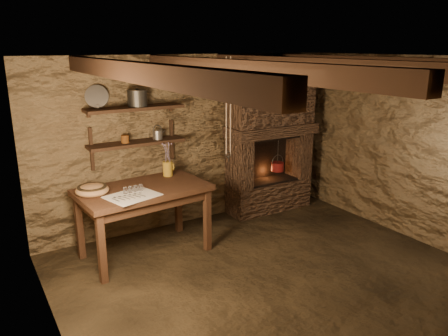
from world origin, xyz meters
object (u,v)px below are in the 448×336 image
work_table (144,219)px  wooden_bowl (92,190)px  stoneware_jug (168,162)px  red_pot (277,166)px  iron_stockpot (137,99)px

work_table → wooden_bowl: 0.74m
stoneware_jug → red_pot: (1.91, 0.12, -0.36)m
iron_stockpot → red_pot: iron_stockpot is taller
iron_stockpot → work_table: bearing=-109.6°
wooden_bowl → red_pot: bearing=6.4°
stoneware_jug → red_pot: size_ratio=0.82×
wooden_bowl → red_pot: (2.95, 0.33, -0.22)m
work_table → stoneware_jug: (0.46, 0.29, 0.59)m
iron_stockpot → wooden_bowl: bearing=-149.6°
stoneware_jug → wooden_bowl: size_ratio=1.16×
red_pot → iron_stockpot: bearing=176.9°
work_table → iron_stockpot: (0.19, 0.52, 1.40)m
work_table → wooden_bowl: bearing=168.0°
work_table → red_pot: (2.37, 0.40, 0.23)m
work_table → wooden_bowl: wooden_bowl is taller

